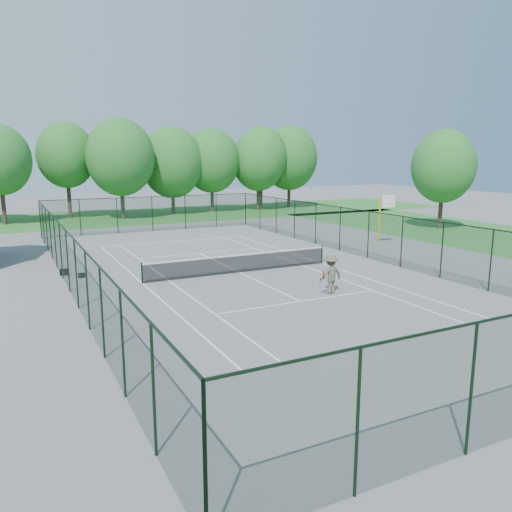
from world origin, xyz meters
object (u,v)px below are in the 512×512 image
object	(u,v)px
basketball_goal	(384,209)
sports_bag_a	(64,272)
tennis_net	(240,263)
tennis_player	(331,274)

from	to	relation	value
basketball_goal	sports_bag_a	size ratio (longest dim) A/B	8.31
tennis_net	basketball_goal	world-z (taller)	basketball_goal
basketball_goal	tennis_net	bearing A→B (deg)	-164.27
tennis_net	tennis_player	size ratio (longest dim) A/B	5.91
tennis_net	basketball_goal	xyz separation A→B (m)	(13.57, 3.82, 1.99)
basketball_goal	tennis_player	size ratio (longest dim) A/B	1.95
sports_bag_a	tennis_net	bearing A→B (deg)	-15.77
tennis_net	basketball_goal	bearing A→B (deg)	15.73
tennis_net	basketball_goal	distance (m)	14.24
sports_bag_a	tennis_player	size ratio (longest dim) A/B	0.23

